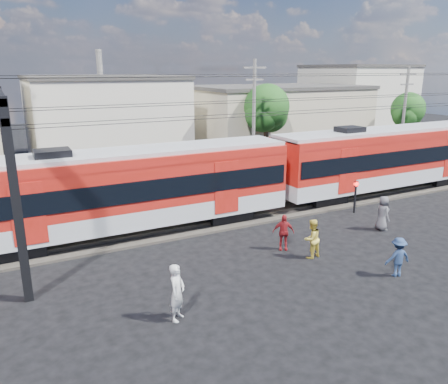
# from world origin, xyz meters

# --- Properties ---
(ground) EXTENTS (120.00, 120.00, 0.00)m
(ground) POSITION_xyz_m (0.00, 0.00, 0.00)
(ground) COLOR black
(ground) RESTS_ON ground
(track_bed) EXTENTS (70.00, 3.40, 0.12)m
(track_bed) POSITION_xyz_m (0.00, 8.00, 0.06)
(track_bed) COLOR #2D2823
(track_bed) RESTS_ON ground
(rail_near) EXTENTS (70.00, 0.12, 0.12)m
(rail_near) POSITION_xyz_m (0.00, 7.25, 0.18)
(rail_near) COLOR #59544C
(rail_near) RESTS_ON track_bed
(rail_far) EXTENTS (70.00, 0.12, 0.12)m
(rail_far) POSITION_xyz_m (0.00, 8.75, 0.18)
(rail_far) COLOR #59544C
(rail_far) RESTS_ON track_bed
(commuter_train) EXTENTS (50.30, 3.08, 4.17)m
(commuter_train) POSITION_xyz_m (-4.88, 8.00, 2.40)
(commuter_train) COLOR black
(commuter_train) RESTS_ON ground
(catenary) EXTENTS (70.00, 9.30, 7.52)m
(catenary) POSITION_xyz_m (-8.65, 8.00, 5.14)
(catenary) COLOR black
(catenary) RESTS_ON ground
(building_midwest) EXTENTS (12.24, 12.24, 7.30)m
(building_midwest) POSITION_xyz_m (-2.00, 27.00, 3.66)
(building_midwest) COLOR beige
(building_midwest) RESTS_ON ground
(building_mideast) EXTENTS (16.32, 10.20, 6.30)m
(building_mideast) POSITION_xyz_m (14.00, 24.00, 3.16)
(building_mideast) COLOR #B5A98A
(building_mideast) RESTS_ON ground
(building_east) EXTENTS (10.20, 10.20, 8.30)m
(building_east) POSITION_xyz_m (28.00, 28.00, 4.16)
(building_east) COLOR beige
(building_east) RESTS_ON ground
(utility_pole_mid) EXTENTS (1.80, 0.24, 8.50)m
(utility_pole_mid) POSITION_xyz_m (6.00, 15.00, 4.53)
(utility_pole_mid) COLOR slate
(utility_pole_mid) RESTS_ON ground
(utility_pole_east) EXTENTS (1.80, 0.24, 8.00)m
(utility_pole_east) POSITION_xyz_m (20.00, 14.00, 4.28)
(utility_pole_east) COLOR slate
(utility_pole_east) RESTS_ON ground
(tree_near) EXTENTS (3.82, 3.64, 6.72)m
(tree_near) POSITION_xyz_m (9.19, 18.09, 4.66)
(tree_near) COLOR #382619
(tree_near) RESTS_ON ground
(tree_far) EXTENTS (3.36, 3.12, 5.76)m
(tree_far) POSITION_xyz_m (24.19, 17.09, 3.99)
(tree_far) COLOR #382619
(tree_far) RESTS_ON ground
(pedestrian_a) EXTENTS (0.82, 0.82, 1.91)m
(pedestrian_a) POSITION_xyz_m (-5.81, -0.02, 0.96)
(pedestrian_a) COLOR silver
(pedestrian_a) RESTS_ON ground
(pedestrian_b) EXTENTS (0.92, 0.76, 1.71)m
(pedestrian_b) POSITION_xyz_m (1.03, 1.85, 0.86)
(pedestrian_b) COLOR #E0C846
(pedestrian_b) RESTS_ON ground
(pedestrian_c) EXTENTS (1.13, 0.79, 1.58)m
(pedestrian_c) POSITION_xyz_m (2.90, -1.07, 0.79)
(pedestrian_c) COLOR navy
(pedestrian_c) RESTS_ON ground
(pedestrian_d) EXTENTS (1.03, 0.82, 1.64)m
(pedestrian_d) POSITION_xyz_m (0.46, 3.12, 0.82)
(pedestrian_d) COLOR maroon
(pedestrian_d) RESTS_ON ground
(pedestrian_e) EXTENTS (0.73, 0.96, 1.76)m
(pedestrian_e) POSITION_xyz_m (6.29, 2.90, 0.88)
(pedestrian_e) COLOR #4E4E53
(pedestrian_e) RESTS_ON ground
(car_silver) EXTENTS (3.94, 2.38, 1.26)m
(car_silver) POSITION_xyz_m (23.14, 13.62, 0.63)
(car_silver) COLOR silver
(car_silver) RESTS_ON ground
(car_white) EXTENTS (4.65, 1.87, 1.50)m
(car_white) POSITION_xyz_m (25.48, 13.81, 0.75)
(car_white) COLOR silver
(car_white) RESTS_ON ground
(crossing_signal) EXTENTS (0.27, 0.27, 1.84)m
(crossing_signal) POSITION_xyz_m (7.00, 5.58, 1.28)
(crossing_signal) COLOR black
(crossing_signal) RESTS_ON ground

